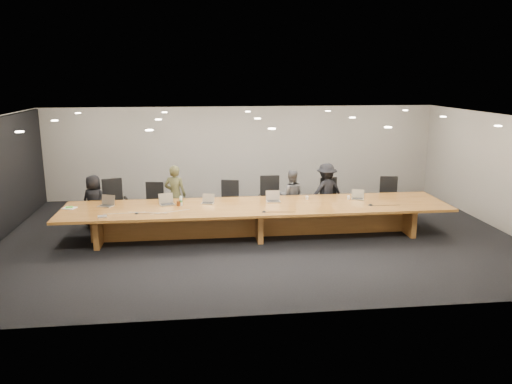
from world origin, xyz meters
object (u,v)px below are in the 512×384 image
person_a (94,201)px  av_box (102,217)px  person_b (175,195)px  water_bottle (181,201)px  chair_left (154,204)px  amber_mug (179,203)px  chair_right (331,199)px  laptop_d (273,196)px  conference_table (257,215)px  chair_far_left (115,202)px  person_c (291,196)px  paper_cup_near (307,198)px  laptop_b (167,199)px  chair_far_right (390,197)px  person_d (326,191)px  chair_mid_right (271,199)px  laptop_a (105,201)px  mic_right (371,205)px  paper_cup_far (349,198)px  mic_left (137,213)px  laptop_e (358,195)px  mic_center (264,211)px  chair_mid_left (229,202)px

person_a → av_box: person_a is taller
person_b → water_bottle: size_ratio=7.18×
chair_left → amber_mug: chair_left is taller
chair_right → laptop_d: chair_right is taller
conference_table → chair_far_left: 3.72m
chair_right → person_c: 1.09m
paper_cup_near → person_a: bearing=171.5°
person_a → laptop_b: (1.85, -0.91, 0.22)m
chair_far_right → person_d: 1.72m
person_c → person_d: size_ratio=0.91×
chair_mid_right → laptop_a: (-4.01, -0.85, 0.28)m
laptop_d → amber_mug: (-2.25, -0.13, -0.08)m
person_b → mic_right: size_ratio=11.99×
paper_cup_far → mic_right: size_ratio=0.67×
water_bottle → av_box: 1.83m
water_bottle → amber_mug: (-0.05, -0.02, -0.05)m
water_bottle → mic_left: size_ratio=2.08×
person_c → paper_cup_far: 1.53m
person_c → person_d: (0.96, 0.12, 0.07)m
laptop_d → water_bottle: (-2.20, -0.11, -0.03)m
person_b → laptop_a: bearing=45.1°
chair_far_left → laptop_a: 1.05m
person_c → paper_cup_far: size_ratio=15.80×
person_a → mic_left: person_a is taller
chair_far_right → water_bottle: 5.56m
water_bottle → amber_mug: 0.08m
laptop_b → paper_cup_far: 4.40m
laptop_e → laptop_b: bearing=-160.3°
mic_center → laptop_d: bearing=69.1°
mic_center → amber_mug: bearing=158.0°
person_a → laptop_e: bearing=-168.1°
laptop_d → av_box: bearing=-165.3°
water_bottle → mic_right: water_bottle is taller
person_d → laptop_b: bearing=-1.6°
person_c → mic_left: (-3.75, -1.58, 0.09)m
person_d → amber_mug: size_ratio=13.04×
conference_table → laptop_d: laptop_d is taller
water_bottle → paper_cup_far: size_ratio=2.51×
water_bottle → mic_center: (1.85, -0.79, -0.09)m
chair_right → person_a: bearing=172.5°
chair_mid_left → mic_center: (0.68, -1.84, 0.22)m
chair_left → chair_far_right: chair_far_right is taller
av_box → mic_left: bearing=5.3°
chair_mid_left → laptop_e: chair_mid_left is taller
paper_cup_near → mic_right: paper_cup_near is taller
chair_left → mic_center: 3.20m
laptop_b → laptop_d: (2.52, 0.01, -0.00)m
chair_far_left → paper_cup_near: (4.76, -0.91, 0.20)m
chair_left → person_c: size_ratio=0.80×
chair_mid_right → chair_mid_left: bearing=175.9°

